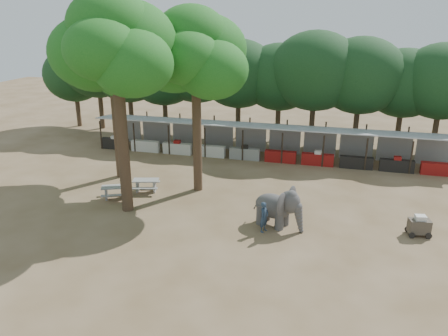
% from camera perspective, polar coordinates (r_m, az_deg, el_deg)
% --- Properties ---
extents(ground, '(100.00, 100.00, 0.00)m').
position_cam_1_polar(ground, '(22.45, -0.79, -9.17)').
color(ground, brown).
rests_on(ground, ground).
extents(vendor_stalls, '(28.00, 2.99, 2.80)m').
position_cam_1_polar(vendor_stalls, '(34.60, 5.34, 3.29)').
color(vendor_stalls, '#9A9DA2').
rests_on(vendor_stalls, ground).
extents(yard_tree_left, '(7.10, 6.90, 11.02)m').
position_cam_1_polar(yard_tree_left, '(30.00, -14.54, 13.96)').
color(yard_tree_left, '#332316').
rests_on(yard_tree_left, ground).
extents(yard_tree_center, '(7.10, 6.90, 12.04)m').
position_cam_1_polar(yard_tree_center, '(24.12, -14.13, 15.21)').
color(yard_tree_center, '#332316').
rests_on(yard_tree_center, ground).
extents(yard_tree_back, '(7.10, 6.90, 11.36)m').
position_cam_1_polar(yard_tree_back, '(26.65, -3.92, 14.64)').
color(yard_tree_back, '#332316').
rests_on(yard_tree_back, ground).
extents(backdrop_trees, '(46.46, 5.95, 8.33)m').
position_cam_1_polar(backdrop_trees, '(38.71, 6.85, 11.52)').
color(backdrop_trees, '#332316').
rests_on(backdrop_trees, ground).
extents(elephant, '(2.97, 2.24, 2.21)m').
position_cam_1_polar(elephant, '(23.39, 7.16, -5.07)').
color(elephant, '#3C3A3A').
rests_on(elephant, ground).
extents(handler, '(0.59, 0.70, 1.65)m').
position_cam_1_polar(handler, '(22.86, 5.26, -6.38)').
color(handler, '#26384C').
rests_on(handler, ground).
extents(picnic_table_near, '(2.03, 1.95, 0.79)m').
position_cam_1_polar(picnic_table_near, '(27.70, -14.06, -2.86)').
color(picnic_table_near, gray).
rests_on(picnic_table_near, ground).
extents(picnic_table_far, '(1.94, 1.82, 0.81)m').
position_cam_1_polar(picnic_table_far, '(28.33, -10.15, -2.04)').
color(picnic_table_far, gray).
rests_on(picnic_table_far, ground).
extents(cart_front, '(1.26, 0.94, 1.12)m').
position_cam_1_polar(cart_front, '(24.59, 24.14, -6.89)').
color(cart_front, '#393128').
rests_on(cart_front, ground).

